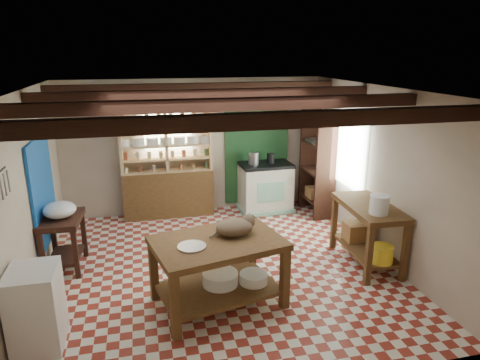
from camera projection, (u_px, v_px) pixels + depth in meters
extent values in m
cube|color=maroon|center=(219.00, 268.00, 6.35)|extent=(5.00, 5.00, 0.02)
cube|color=#3F3F43|center=(216.00, 90.00, 5.59)|extent=(5.00, 5.00, 0.02)
cube|color=#C0B09A|center=(194.00, 147.00, 8.30)|extent=(5.00, 0.04, 2.60)
cube|color=#C0B09A|center=(272.00, 270.00, 3.64)|extent=(5.00, 0.04, 2.60)
cube|color=#C0B09A|center=(24.00, 198.00, 5.42)|extent=(0.04, 5.00, 2.60)
cube|color=#C0B09A|center=(379.00, 173.00, 6.52)|extent=(0.04, 5.00, 2.60)
cube|color=#371C13|center=(217.00, 99.00, 5.63)|extent=(5.00, 3.80, 0.15)
cube|color=#1655AB|center=(43.00, 191.00, 6.32)|extent=(0.04, 1.40, 1.60)
cube|color=#1D4822|center=(257.00, 146.00, 8.56)|extent=(1.30, 0.04, 2.30)
cube|color=beige|center=(167.00, 128.00, 8.05)|extent=(0.90, 0.02, 0.80)
cube|color=beige|center=(348.00, 152.00, 7.42)|extent=(0.02, 1.30, 1.20)
cube|color=black|center=(263.00, 102.00, 7.90)|extent=(0.86, 0.12, 0.36)
cube|color=#DCB57F|center=(167.00, 161.00, 8.06)|extent=(1.70, 0.34, 2.20)
cube|color=#371C13|center=(317.00, 164.00, 8.24)|extent=(0.40, 0.86, 2.00)
cube|color=brown|center=(218.00, 272.00, 5.34)|extent=(1.73, 1.34, 0.88)
cube|color=beige|center=(265.00, 187.00, 8.51)|extent=(1.02, 0.71, 0.98)
cube|color=#371C13|center=(64.00, 243.00, 6.23)|extent=(0.59, 0.82, 0.80)
cube|color=white|center=(36.00, 308.00, 4.57)|extent=(0.50, 0.60, 0.90)
cube|color=brown|center=(367.00, 234.00, 6.36)|extent=(0.71, 1.34, 0.94)
ellipsoid|color=#7E6349|center=(234.00, 227.00, 5.33)|extent=(0.57, 0.51, 0.21)
cylinder|color=#97989E|center=(192.00, 246.00, 5.02)|extent=(0.41, 0.41, 0.02)
cylinder|color=white|center=(220.00, 278.00, 5.44)|extent=(0.54, 0.54, 0.16)
cylinder|color=white|center=(254.00, 278.00, 5.48)|extent=(0.43, 0.43, 0.13)
cylinder|color=#97989E|center=(254.00, 158.00, 8.27)|extent=(0.21, 0.21, 0.24)
cylinder|color=black|center=(271.00, 158.00, 8.36)|extent=(0.15, 0.15, 0.19)
ellipsoid|color=white|center=(60.00, 210.00, 6.08)|extent=(0.48, 0.48, 0.23)
cylinder|color=white|center=(379.00, 205.00, 5.85)|extent=(0.28, 0.28, 0.27)
cube|color=#9D6F3F|center=(357.00, 231.00, 6.67)|extent=(0.41, 0.33, 0.28)
cylinder|color=yellow|center=(381.00, 254.00, 5.97)|extent=(0.34, 0.34, 0.24)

